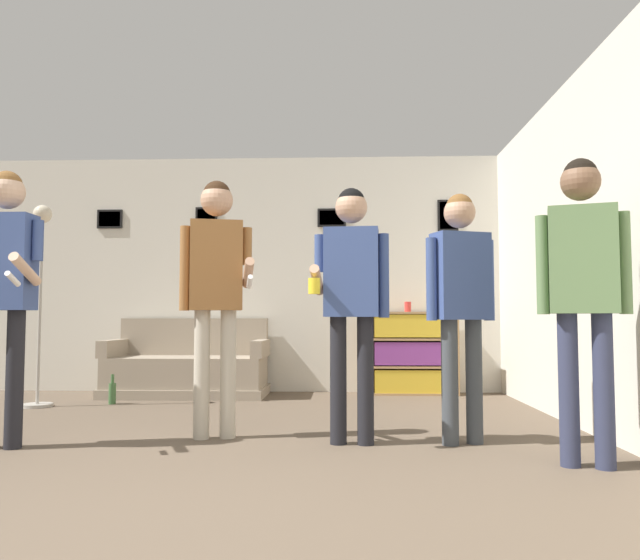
{
  "coord_description": "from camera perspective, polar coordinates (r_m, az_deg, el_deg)",
  "views": [
    {
      "loc": [
        0.85,
        -2.36,
        0.82
      ],
      "look_at": [
        0.66,
        2.38,
        1.12
      ],
      "focal_mm": 35.0,
      "sensor_mm": 36.0,
      "label": 1
    }
  ],
  "objects": [
    {
      "name": "person_spectator_near_bookshelf",
      "position": [
        4.26,
        12.74,
        -0.84
      ],
      "size": [
        0.48,
        0.31,
        1.67
      ],
      "color": "#3D4247",
      "rests_on": "ground_plane"
    },
    {
      "name": "ground_plane",
      "position": [
        2.64,
        -17.87,
        -21.58
      ],
      "size": [
        20.0,
        20.0,
        0.0
      ],
      "primitive_type": "plane",
      "color": "brown"
    },
    {
      "name": "person_spectator_far_right",
      "position": [
        3.81,
        22.91,
        0.48
      ],
      "size": [
        0.48,
        0.3,
        1.74
      ],
      "color": "#2D334C",
      "rests_on": "ground_plane"
    },
    {
      "name": "bottle_on_floor",
      "position": [
        6.47,
        -18.46,
        -9.72
      ],
      "size": [
        0.07,
        0.07,
        0.29
      ],
      "color": "#3D6638",
      "rests_on": "ground_plane"
    },
    {
      "name": "couch",
      "position": [
        6.96,
        -11.98,
        -7.98
      ],
      "size": [
        1.71,
        0.8,
        0.83
      ],
      "color": "gray",
      "rests_on": "ground_plane"
    },
    {
      "name": "floor_lamp",
      "position": [
        6.49,
        -24.17,
        0.06
      ],
      "size": [
        0.28,
        0.28,
        1.91
      ],
      "color": "#ADA89E",
      "rests_on": "ground_plane"
    },
    {
      "name": "person_player_foreground_left",
      "position": [
        4.52,
        -26.92,
        0.51
      ],
      "size": [
        0.5,
        0.48,
        1.79
      ],
      "color": "black",
      "rests_on": "ground_plane"
    },
    {
      "name": "person_player_foreground_center",
      "position": [
        4.43,
        -9.49,
        0.34
      ],
      "size": [
        0.55,
        0.45,
        1.8
      ],
      "color": "#B7AD99",
      "rests_on": "ground_plane"
    },
    {
      "name": "wall_right",
      "position": [
        5.09,
        22.8,
        2.63
      ],
      "size": [
        0.06,
        7.17,
        2.7
      ],
      "color": "silver",
      "rests_on": "ground_plane"
    },
    {
      "name": "drinking_cup",
      "position": [
        6.97,
        8.03,
        -2.45
      ],
      "size": [
        0.07,
        0.07,
        0.11
      ],
      "color": "red",
      "rests_on": "bookshelf"
    },
    {
      "name": "bookshelf",
      "position": [
        6.98,
        8.35,
        -6.63
      ],
      "size": [
        1.0,
        0.3,
        0.9
      ],
      "color": "#A87F51",
      "rests_on": "ground_plane"
    },
    {
      "name": "wall_back",
      "position": [
        7.22,
        -4.45,
        0.62
      ],
      "size": [
        7.6,
        0.08,
        2.7
      ],
      "color": "silver",
      "rests_on": "ground_plane"
    },
    {
      "name": "person_watcher_holding_cup",
      "position": [
        4.16,
        2.89,
        -0.45
      ],
      "size": [
        0.52,
        0.41,
        1.7
      ],
      "color": "black",
      "rests_on": "ground_plane"
    }
  ]
}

